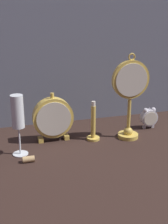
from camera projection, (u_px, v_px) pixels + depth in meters
name	position (u px, v px, depth m)	size (l,w,h in m)	color
ground_plane	(90.00, 149.00, 1.21)	(4.00, 4.00, 0.00)	black
fabric_backdrop_drape	(69.00, 59.00, 1.41)	(1.53, 0.01, 0.59)	slate
pocket_watch_on_stand	(130.00, 95.00, 1.25)	(0.16, 0.09, 0.35)	gold
alarm_clock_twin_bell	(149.00, 117.00, 1.40)	(0.08, 0.03, 0.10)	silver
mantel_clock_silver	(53.00, 118.00, 1.25)	(0.16, 0.04, 0.20)	gold
champagne_flute	(18.00, 116.00, 1.12)	(0.06, 0.06, 0.23)	silver
brass_candlestick	(93.00, 127.00, 1.28)	(0.05, 0.05, 0.17)	gold
wine_cork	(29.00, 159.00, 1.10)	(0.02, 0.02, 0.04)	tan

